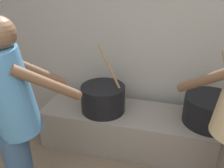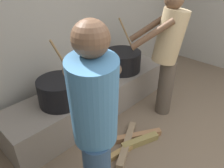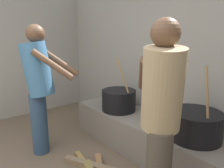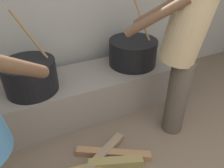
# 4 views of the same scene
# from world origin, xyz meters

# --- Properties ---
(block_enclosure_rear) EXTENTS (5.47, 0.20, 2.28)m
(block_enclosure_rear) POSITION_xyz_m (0.00, 2.57, 1.14)
(block_enclosure_rear) COLOR #9E998E
(block_enclosure_rear) RESTS_ON ground_plane
(hearth_ledge) EXTENTS (2.45, 0.60, 0.44)m
(hearth_ledge) POSITION_xyz_m (-0.11, 2.05, 0.22)
(hearth_ledge) COLOR slate
(hearth_ledge) RESTS_ON ground_plane
(cooking_pot_main) EXTENTS (0.47, 0.47, 0.74)m
(cooking_pot_main) POSITION_xyz_m (-0.66, 2.01, 0.59)
(cooking_pot_main) COLOR black
(cooking_pot_main) RESTS_ON hearth_ledge
(cooking_pot_secondary) EXTENTS (0.53, 0.53, 0.73)m
(cooking_pot_secondary) POSITION_xyz_m (0.44, 2.06, 0.58)
(cooking_pot_secondary) COLOR black
(cooking_pot_secondary) RESTS_ON hearth_ledge
(cook_in_blue_shirt) EXTENTS (0.68, 0.71, 1.59)m
(cook_in_blue_shirt) POSITION_xyz_m (-1.01, 1.03, 0.91)
(cook_in_blue_shirt) COLOR navy
(cook_in_blue_shirt) RESTS_ON ground_plane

